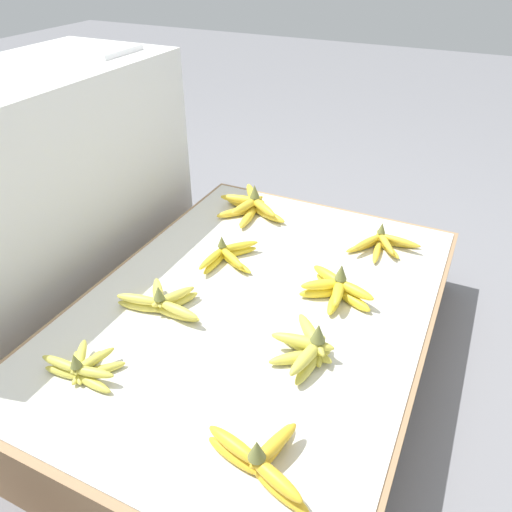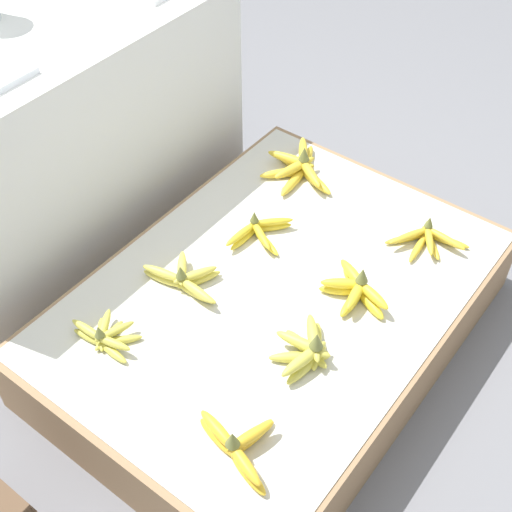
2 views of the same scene
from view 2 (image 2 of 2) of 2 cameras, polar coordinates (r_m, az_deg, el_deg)
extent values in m
plane|color=slate|center=(2.19, 1.39, -6.74)|extent=(10.00, 10.00, 0.00)
cube|color=#997551|center=(2.10, 1.44, -4.87)|extent=(1.29, 0.93, 0.22)
cube|color=silver|center=(2.01, 1.50, -2.79)|extent=(1.26, 0.90, 0.00)
cube|color=white|center=(2.37, -15.23, 8.82)|extent=(1.19, 0.51, 0.75)
ellipsoid|color=gold|center=(1.68, -0.67, -16.95)|extent=(0.07, 0.14, 0.03)
ellipsoid|color=gold|center=(1.72, -0.32, -14.30)|extent=(0.14, 0.05, 0.03)
ellipsoid|color=gold|center=(1.72, -3.03, -14.33)|extent=(0.06, 0.14, 0.03)
ellipsoid|color=gold|center=(1.66, -1.01, -16.19)|extent=(0.07, 0.14, 0.03)
ellipsoid|color=gold|center=(1.69, -0.47, -14.22)|extent=(0.14, 0.07, 0.03)
ellipsoid|color=gold|center=(1.70, -3.03, -13.76)|extent=(0.06, 0.14, 0.03)
cone|color=olive|center=(1.64, -1.90, -14.41)|extent=(0.03, 0.03, 0.05)
ellipsoid|color=gold|center=(1.87, 4.81, -7.19)|extent=(0.15, 0.10, 0.03)
ellipsoid|color=gold|center=(1.87, 4.04, -7.42)|extent=(0.07, 0.16, 0.03)
ellipsoid|color=gold|center=(1.85, 3.45, -8.09)|extent=(0.12, 0.14, 0.03)
ellipsoid|color=gold|center=(1.84, 4.08, -8.69)|extent=(0.16, 0.04, 0.03)
ellipsoid|color=gold|center=(1.85, 4.63, -6.54)|extent=(0.14, 0.13, 0.03)
ellipsoid|color=gold|center=(1.84, 3.78, -7.05)|extent=(0.05, 0.16, 0.03)
ellipsoid|color=gold|center=(1.81, 3.87, -8.21)|extent=(0.16, 0.06, 0.03)
cone|color=olive|center=(1.80, 4.87, -6.73)|extent=(0.04, 0.04, 0.05)
ellipsoid|color=yellow|center=(2.03, 7.85, -2.12)|extent=(0.09, 0.12, 0.03)
ellipsoid|color=yellow|center=(2.01, 6.82, -2.72)|extent=(0.09, 0.12, 0.03)
ellipsoid|color=yellow|center=(1.98, 7.67, -3.67)|extent=(0.13, 0.04, 0.03)
ellipsoid|color=yellow|center=(1.99, 9.12, -3.78)|extent=(0.08, 0.12, 0.03)
ellipsoid|color=yellow|center=(2.01, 7.76, -1.45)|extent=(0.08, 0.12, 0.03)
ellipsoid|color=yellow|center=(1.98, 6.97, -2.19)|extent=(0.09, 0.12, 0.03)
ellipsoid|color=yellow|center=(1.96, 7.97, -3.04)|extent=(0.13, 0.05, 0.03)
ellipsoid|color=yellow|center=(1.97, 9.30, -3.09)|extent=(0.07, 0.13, 0.03)
cone|color=olive|center=(1.96, 8.51, -1.50)|extent=(0.04, 0.04, 0.05)
ellipsoid|color=gold|center=(2.19, 11.98, 1.41)|extent=(0.13, 0.10, 0.02)
ellipsoid|color=gold|center=(2.17, 12.88, 0.72)|extent=(0.15, 0.04, 0.02)
ellipsoid|color=gold|center=(2.19, 13.79, 1.04)|extent=(0.12, 0.12, 0.02)
ellipsoid|color=gold|center=(2.21, 14.93, 1.24)|extent=(0.05, 0.15, 0.02)
ellipsoid|color=gold|center=(2.17, 12.21, 1.62)|extent=(0.14, 0.08, 0.02)
ellipsoid|color=gold|center=(2.17, 13.68, 1.42)|extent=(0.13, 0.10, 0.02)
ellipsoid|color=gold|center=(2.18, 14.80, 1.42)|extent=(0.04, 0.15, 0.02)
cone|color=olive|center=(2.18, 13.70, 2.69)|extent=(0.03, 0.03, 0.04)
ellipsoid|color=gold|center=(1.90, -11.49, -7.47)|extent=(0.03, 0.12, 0.02)
ellipsoid|color=gold|center=(1.92, -10.76, -6.64)|extent=(0.10, 0.09, 0.02)
ellipsoid|color=gold|center=(1.93, -11.67, -6.25)|extent=(0.12, 0.04, 0.02)
ellipsoid|color=gold|center=(1.94, -12.24, -6.16)|extent=(0.09, 0.10, 0.02)
ellipsoid|color=gold|center=(1.94, -13.05, -6.42)|extent=(0.04, 0.12, 0.02)
ellipsoid|color=gold|center=(1.89, -11.50, -6.79)|extent=(0.05, 0.12, 0.02)
ellipsoid|color=gold|center=(1.91, -11.26, -5.93)|extent=(0.12, 0.06, 0.02)
ellipsoid|color=gold|center=(1.93, -12.04, -5.48)|extent=(0.11, 0.08, 0.02)
ellipsoid|color=gold|center=(1.93, -13.31, -5.78)|extent=(0.03, 0.11, 0.02)
cone|color=olive|center=(1.88, -12.47, -5.89)|extent=(0.03, 0.03, 0.04)
ellipsoid|color=#DBCC4C|center=(1.99, -4.77, -2.99)|extent=(0.04, 0.13, 0.03)
ellipsoid|color=#DBCC4C|center=(2.03, -4.57, -1.89)|extent=(0.13, 0.08, 0.03)
ellipsoid|color=#DBCC4C|center=(2.06, -5.96, -1.16)|extent=(0.12, 0.11, 0.03)
ellipsoid|color=#DBCC4C|center=(2.04, -7.41, -1.80)|extent=(0.05, 0.13, 0.03)
ellipsoid|color=#DBCC4C|center=(1.97, -4.80, -2.77)|extent=(0.04, 0.13, 0.03)
ellipsoid|color=#DBCC4C|center=(2.01, -4.88, -1.51)|extent=(0.13, 0.08, 0.03)
ellipsoid|color=#DBCC4C|center=(2.03, -5.95, -0.97)|extent=(0.12, 0.10, 0.03)
ellipsoid|color=#DBCC4C|center=(2.02, -7.43, -1.37)|extent=(0.05, 0.13, 0.03)
cone|color=olive|center=(1.97, -6.06, -1.24)|extent=(0.03, 0.03, 0.04)
ellipsoid|color=yellow|center=(2.14, -0.88, 1.50)|extent=(0.14, 0.02, 0.02)
ellipsoid|color=yellow|center=(2.13, 0.77, 1.14)|extent=(0.07, 0.13, 0.02)
ellipsoid|color=yellow|center=(2.18, 1.11, 2.31)|extent=(0.11, 0.11, 0.02)
ellipsoid|color=yellow|center=(2.12, -1.18, 1.79)|extent=(0.14, 0.03, 0.02)
ellipsoid|color=yellow|center=(2.12, 0.36, 1.75)|extent=(0.09, 0.13, 0.02)
ellipsoid|color=yellow|center=(2.16, 1.22, 2.74)|extent=(0.11, 0.11, 0.02)
cone|color=olive|center=(2.13, -0.14, 3.19)|extent=(0.03, 0.03, 0.04)
ellipsoid|color=gold|center=(2.42, 4.05, 7.60)|extent=(0.17, 0.09, 0.03)
ellipsoid|color=gold|center=(2.41, 3.04, 7.34)|extent=(0.06, 0.17, 0.03)
ellipsoid|color=gold|center=(2.37, 2.30, 6.67)|extent=(0.15, 0.13, 0.03)
ellipsoid|color=gold|center=(2.34, 3.05, 6.01)|extent=(0.17, 0.05, 0.03)
ellipsoid|color=gold|center=(2.35, 4.70, 6.06)|extent=(0.08, 0.17, 0.03)
ellipsoid|color=gold|center=(2.41, 3.80, 8.24)|extent=(0.15, 0.12, 0.03)
ellipsoid|color=gold|center=(2.38, 2.81, 7.75)|extent=(0.06, 0.17, 0.03)
ellipsoid|color=gold|center=(2.35, 3.12, 7.08)|extent=(0.17, 0.07, 0.03)
ellipsoid|color=gold|center=(2.33, 4.25, 6.79)|extent=(0.12, 0.16, 0.03)
cone|color=olive|center=(2.34, 3.87, 8.18)|extent=(0.04, 0.04, 0.05)
camera|label=1|loc=(0.70, -14.92, -20.47)|focal=35.00mm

